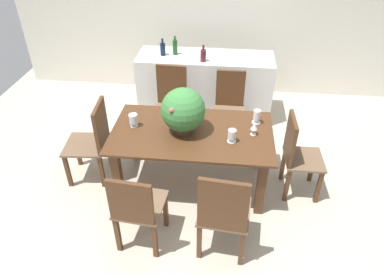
% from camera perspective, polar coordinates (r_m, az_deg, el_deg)
% --- Properties ---
extents(ground_plane, '(7.04, 7.04, 0.00)m').
position_cam_1_polar(ground_plane, '(4.35, -0.10, -7.74)').
color(ground_plane, '#BCB29E').
extents(back_wall, '(6.40, 0.10, 2.60)m').
position_cam_1_polar(back_wall, '(6.01, 2.73, 19.08)').
color(back_wall, beige).
rests_on(back_wall, ground).
extents(dining_table, '(1.79, 1.03, 0.74)m').
position_cam_1_polar(dining_table, '(4.02, -0.01, -0.69)').
color(dining_table, '#4C2D19').
rests_on(dining_table, ground).
extents(chair_near_right, '(0.52, 0.51, 1.03)m').
position_cam_1_polar(chair_near_right, '(3.28, 5.04, -11.89)').
color(chair_near_right, '#4C2D19').
rests_on(chair_near_right, ground).
extents(chair_foot_end, '(0.43, 0.45, 0.99)m').
position_cam_1_polar(chair_foot_end, '(4.12, 16.36, -2.42)').
color(chair_foot_end, '#4C2D19').
rests_on(chair_foot_end, ground).
extents(chair_far_left, '(0.47, 0.43, 1.04)m').
position_cam_1_polar(chair_far_left, '(4.90, -3.40, 5.94)').
color(chair_far_left, '#4C2D19').
rests_on(chair_far_left, ground).
extents(chair_far_right, '(0.42, 0.47, 1.00)m').
position_cam_1_polar(chair_far_right, '(4.87, 5.98, 5.17)').
color(chair_far_right, '#4C2D19').
rests_on(chair_far_right, ground).
extents(chair_near_left, '(0.49, 0.51, 0.94)m').
position_cam_1_polar(chair_near_left, '(3.41, -8.85, -11.09)').
color(chair_near_left, '#4C2D19').
rests_on(chair_near_left, ground).
extents(chair_head_end, '(0.52, 0.52, 1.01)m').
position_cam_1_polar(chair_head_end, '(4.31, -15.42, -0.20)').
color(chair_head_end, '#4C2D19').
rests_on(chair_head_end, ground).
extents(flower_centerpiece, '(0.48, 0.48, 0.51)m').
position_cam_1_polar(flower_centerpiece, '(3.81, -1.44, 4.27)').
color(flower_centerpiece, '#4C3828').
rests_on(flower_centerpiece, dining_table).
extents(crystal_vase_left, '(0.10, 0.10, 0.15)m').
position_cam_1_polar(crystal_vase_left, '(4.03, -9.36, 2.79)').
color(crystal_vase_left, silver).
rests_on(crystal_vase_left, dining_table).
extents(crystal_vase_center_near, '(0.09, 0.09, 0.15)m').
position_cam_1_polar(crystal_vase_center_near, '(3.76, 6.41, 0.30)').
color(crystal_vase_center_near, silver).
rests_on(crystal_vase_center_near, dining_table).
extents(crystal_vase_right, '(0.10, 0.10, 0.17)m').
position_cam_1_polar(crystal_vase_right, '(4.10, 10.31, 3.32)').
color(crystal_vase_right, silver).
rests_on(crystal_vase_right, dining_table).
extents(wine_glass, '(0.07, 0.07, 0.14)m').
position_cam_1_polar(wine_glass, '(3.89, 9.91, 1.60)').
color(wine_glass, silver).
rests_on(wine_glass, dining_table).
extents(kitchen_counter, '(1.99, 0.65, 0.95)m').
position_cam_1_polar(kitchen_counter, '(5.50, 2.07, 8.21)').
color(kitchen_counter, silver).
rests_on(kitchen_counter, ground).
extents(wine_bottle_amber, '(0.07, 0.07, 0.27)m').
position_cam_1_polar(wine_bottle_amber, '(5.32, -2.73, 14.18)').
color(wine_bottle_amber, '#194C1E').
rests_on(wine_bottle_amber, kitchen_counter).
extents(wine_bottle_clear, '(0.08, 0.08, 0.24)m').
position_cam_1_polar(wine_bottle_clear, '(5.09, 1.83, 12.94)').
color(wine_bottle_clear, '#511E28').
rests_on(wine_bottle_clear, kitchen_counter).
extents(wine_bottle_green, '(0.08, 0.08, 0.25)m').
position_cam_1_polar(wine_bottle_green, '(5.31, -4.70, 13.87)').
color(wine_bottle_green, '#0F1E38').
rests_on(wine_bottle_green, kitchen_counter).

